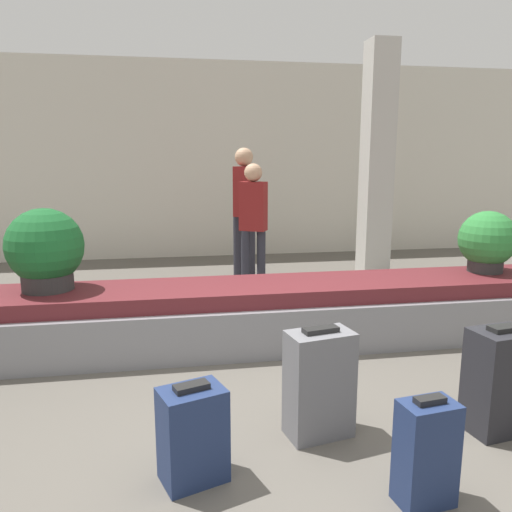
{
  "coord_description": "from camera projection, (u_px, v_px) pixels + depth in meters",
  "views": [
    {
      "loc": [
        -0.72,
        -2.61,
        1.64
      ],
      "look_at": [
        0.0,
        1.62,
        0.8
      ],
      "focal_mm": 35.0,
      "sensor_mm": 36.0,
      "label": 1
    }
  ],
  "objects": [
    {
      "name": "suitcase_3",
      "position": [
        500.0,
        381.0,
        3.01
      ],
      "size": [
        0.41,
        0.31,
        0.67
      ],
      "rotation": [
        0.0,
        0.0,
        0.15
      ],
      "color": "#232328",
      "rests_on": "ground_plane"
    },
    {
      "name": "potted_plant_0",
      "position": [
        487.0,
        241.0,
        4.84
      ],
      "size": [
        0.54,
        0.54,
        0.6
      ],
      "color": "#2D2D2D",
      "rests_on": "carousel"
    },
    {
      "name": "traveler_1",
      "position": [
        253.0,
        216.0,
        6.18
      ],
      "size": [
        0.37,
        0.31,
        1.58
      ],
      "rotation": [
        0.0,
        0.0,
        -0.49
      ],
      "color": "#282833",
      "rests_on": "ground_plane"
    },
    {
      "name": "carousel",
      "position": [
        256.0,
        315.0,
        4.48
      ],
      "size": [
        7.51,
        0.89,
        0.55
      ],
      "color": "gray",
      "rests_on": "ground_plane"
    },
    {
      "name": "back_wall",
      "position": [
        213.0,
        161.0,
        8.29
      ],
      "size": [
        18.0,
        0.06,
        3.2
      ],
      "color": "beige",
      "rests_on": "ground_plane"
    },
    {
      "name": "traveler_0",
      "position": [
        244.0,
        200.0,
        6.88
      ],
      "size": [
        0.33,
        0.36,
        1.79
      ],
      "rotation": [
        0.0,
        0.0,
        -2.2
      ],
      "color": "#282833",
      "rests_on": "ground_plane"
    },
    {
      "name": "suitcase_0",
      "position": [
        193.0,
        434.0,
        2.55
      ],
      "size": [
        0.38,
        0.32,
        0.53
      ],
      "rotation": [
        0.0,
        0.0,
        0.33
      ],
      "color": "navy",
      "rests_on": "ground_plane"
    },
    {
      "name": "suitcase_2",
      "position": [
        426.0,
        453.0,
        2.37
      ],
      "size": [
        0.29,
        0.21,
        0.55
      ],
      "rotation": [
        0.0,
        0.0,
        0.13
      ],
      "color": "navy",
      "rests_on": "ground_plane"
    },
    {
      "name": "pillar",
      "position": [
        377.0,
        162.0,
        6.92
      ],
      "size": [
        0.37,
        0.37,
        3.2
      ],
      "color": "beige",
      "rests_on": "ground_plane"
    },
    {
      "name": "ground_plane",
      "position": [
        302.0,
        440.0,
        2.96
      ],
      "size": [
        18.0,
        18.0,
        0.0
      ],
      "primitive_type": "plane",
      "color": "#59544C"
    },
    {
      "name": "suitcase_1",
      "position": [
        319.0,
        384.0,
        2.96
      ],
      "size": [
        0.42,
        0.3,
        0.68
      ],
      "rotation": [
        0.0,
        0.0,
        0.19
      ],
      "color": "slate",
      "rests_on": "ground_plane"
    },
    {
      "name": "potted_plant_1",
      "position": [
        45.0,
        250.0,
        4.15
      ],
      "size": [
        0.63,
        0.63,
        0.69
      ],
      "color": "#2D2D2D",
      "rests_on": "carousel"
    }
  ]
}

